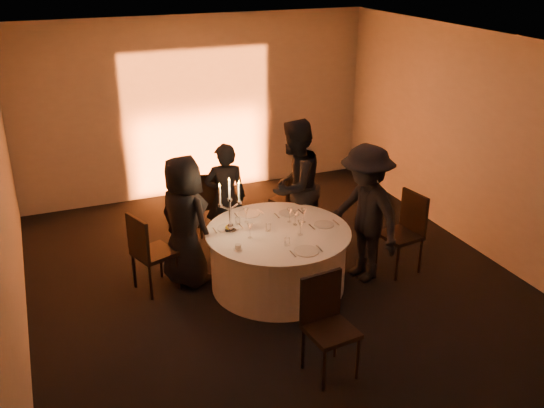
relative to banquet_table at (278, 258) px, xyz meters
name	(u,v)px	position (x,y,z in m)	size (l,w,h in m)	color
floor	(278,285)	(0.00, 0.00, -0.38)	(7.00, 7.00, 0.00)	black
ceiling	(279,46)	(0.00, 0.00, 2.62)	(7.00, 7.00, 0.00)	white
wall_back	(197,107)	(0.00, 3.50, 1.12)	(7.00, 7.00, 0.00)	#B0AAA4
wall_front	(475,341)	(0.00, -3.50, 1.12)	(7.00, 7.00, 0.00)	#B0AAA4
wall_left	(5,215)	(-3.00, 0.00, 1.12)	(7.00, 7.00, 0.00)	#B0AAA4
wall_right	(482,146)	(3.00, 0.00, 1.12)	(7.00, 7.00, 0.00)	#B0AAA4
uplighter_fixture	(206,193)	(0.00, 3.20, -0.33)	(0.25, 0.12, 0.10)	black
banquet_table	(278,258)	(0.00, 0.00, 0.00)	(1.80, 1.80, 0.77)	black
chair_left	(148,249)	(-1.53, 0.49, 0.20)	(0.58, 0.58, 1.04)	black
chair_back_left	(212,199)	(-0.33, 1.73, 0.18)	(0.51, 0.51, 1.00)	black
chair_back_right	(290,197)	(0.84, 1.54, 0.11)	(0.52, 0.52, 0.88)	black
chair_right	(406,227)	(1.72, -0.23, 0.22)	(0.53, 0.53, 1.07)	black
chair_front	(326,319)	(-0.19, -1.70, 0.21)	(0.51, 0.51, 1.05)	black
guest_left	(185,221)	(-1.03, 0.54, 0.46)	(0.83, 0.54, 1.70)	black
guest_back_left	(226,198)	(-0.28, 1.21, 0.40)	(0.57, 0.38, 1.58)	black
guest_back_right	(294,186)	(0.61, 0.88, 0.56)	(0.92, 0.71, 1.89)	black
guest_right	(365,214)	(1.10, -0.21, 0.52)	(1.16, 0.67, 1.80)	black
plate_left	(228,227)	(-0.55, 0.29, 0.40)	(0.36, 0.27, 0.08)	white
plate_back_left	(249,214)	(-0.16, 0.61, 0.39)	(0.36, 0.29, 0.01)	white
plate_back_right	(289,214)	(0.32, 0.41, 0.39)	(0.35, 0.27, 0.01)	white
plate_right	(324,225)	(0.60, -0.07, 0.39)	(0.36, 0.25, 0.01)	white
plate_front	(306,251)	(0.09, -0.63, 0.39)	(0.36, 0.29, 0.01)	white
coffee_cup	(238,247)	(-0.62, -0.28, 0.42)	(0.11, 0.11, 0.07)	white
candelabra	(230,213)	(-0.55, 0.20, 0.64)	(0.30, 0.14, 0.72)	silver
wine_glass_a	(290,212)	(0.23, 0.18, 0.52)	(0.07, 0.07, 0.19)	white
wine_glass_b	(250,228)	(-0.39, -0.05, 0.52)	(0.07, 0.07, 0.19)	white
wine_glass_c	(300,225)	(0.21, -0.20, 0.52)	(0.07, 0.07, 0.19)	white
wine_glass_d	(304,212)	(0.39, 0.11, 0.52)	(0.07, 0.07, 0.19)	white
wine_glass_e	(295,215)	(0.26, 0.08, 0.52)	(0.07, 0.07, 0.19)	white
wine_glass_f	(246,212)	(-0.28, 0.38, 0.52)	(0.07, 0.07, 0.19)	white
tumbler_a	(238,221)	(-0.39, 0.37, 0.43)	(0.07, 0.07, 0.09)	white
tumbler_b	(287,242)	(-0.05, -0.39, 0.43)	(0.07, 0.07, 0.09)	white
tumbler_c	(268,227)	(-0.11, 0.05, 0.43)	(0.07, 0.07, 0.09)	white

